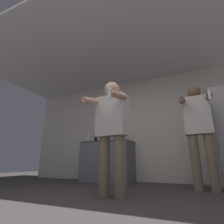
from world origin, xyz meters
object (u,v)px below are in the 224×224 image
at_px(bottle_brown_liquor, 103,138).
at_px(bottle_tall_gin, 89,137).
at_px(person_woman_foreground, 112,127).
at_px(bottle_green_wine, 122,137).
at_px(person_man_side, 199,128).
at_px(bottle_short_whiskey, 96,137).

bearing_deg(bottle_brown_liquor, bottle_tall_gin, 180.00).
relative_size(bottle_brown_liquor, person_woman_foreground, 0.16).
xyz_separation_m(bottle_green_wine, person_man_side, (1.60, -0.56, -0.02)).
xyz_separation_m(bottle_short_whiskey, person_woman_foreground, (1.18, -1.63, -0.14)).
xyz_separation_m(bottle_brown_liquor, bottle_short_whiskey, (-0.21, 0.00, 0.03)).
distance_m(bottle_short_whiskey, bottle_tall_gin, 0.20).
bearing_deg(bottle_brown_liquor, person_woman_foreground, -59.22).
bearing_deg(bottle_tall_gin, person_woman_foreground, -49.58).
relative_size(bottle_green_wine, person_woman_foreground, 0.16).
height_order(bottle_green_wine, bottle_tall_gin, bottle_tall_gin).
relative_size(bottle_brown_liquor, bottle_short_whiskey, 0.82).
xyz_separation_m(bottle_short_whiskey, person_man_side, (2.30, -0.56, -0.05)).
distance_m(bottle_tall_gin, person_man_side, 2.56).
xyz_separation_m(bottle_green_wine, bottle_tall_gin, (-0.90, 0.00, 0.04)).
height_order(person_woman_foreground, person_man_side, person_man_side).
height_order(bottle_brown_liquor, bottle_tall_gin, bottle_tall_gin).
distance_m(bottle_short_whiskey, person_woman_foreground, 2.02).
bearing_deg(bottle_tall_gin, person_man_side, -12.54).
bearing_deg(bottle_brown_liquor, bottle_short_whiskey, 180.00).
relative_size(bottle_short_whiskey, bottle_tall_gin, 0.86).
distance_m(person_woman_foreground, person_man_side, 1.55).
bearing_deg(bottle_short_whiskey, bottle_green_wine, 0.00).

